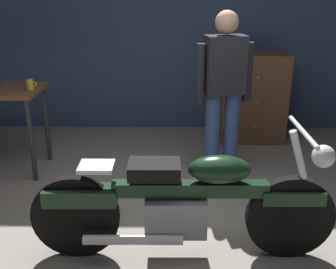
{
  "coord_description": "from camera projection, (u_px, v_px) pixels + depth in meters",
  "views": [
    {
      "loc": [
        0.1,
        -2.73,
        1.93
      ],
      "look_at": [
        0.05,
        0.7,
        0.65
      ],
      "focal_mm": 44.52,
      "sensor_mm": 36.0,
      "label": 1
    }
  ],
  "objects": [
    {
      "name": "ground_plane",
      "position": [
        160.0,
        244.0,
        3.23
      ],
      "size": [
        12.0,
        12.0,
        0.0
      ],
      "primitive_type": "plane",
      "color": "gray"
    },
    {
      "name": "person_standing",
      "position": [
        224.0,
        89.0,
        4.08
      ],
      "size": [
        0.56,
        0.29,
        1.67
      ],
      "rotation": [
        0.0,
        0.0,
        3.35
      ],
      "color": "#3C5593",
      "rests_on": "ground_plane"
    },
    {
      "name": "wooden_dresser",
      "position": [
        253.0,
        98.0,
        5.18
      ],
      "size": [
        0.8,
        0.47,
        1.1
      ],
      "color": "brown",
      "rests_on": "ground_plane"
    },
    {
      "name": "back_wall",
      "position": [
        166.0,
        11.0,
        5.32
      ],
      "size": [
        8.0,
        0.12,
        3.1
      ],
      "primitive_type": "cube",
      "color": "#384C70",
      "rests_on": "ground_plane"
    },
    {
      "name": "motorcycle",
      "position": [
        185.0,
        201.0,
        2.96
      ],
      "size": [
        2.19,
        0.6,
        1.0
      ],
      "rotation": [
        0.0,
        0.0,
        0.01
      ],
      "color": "black",
      "rests_on": "ground_plane"
    },
    {
      "name": "mug_yellow_tall",
      "position": [
        30.0,
        84.0,
        4.14
      ],
      "size": [
        0.11,
        0.07,
        0.1
      ],
      "color": "yellow",
      "rests_on": "workbench"
    }
  ]
}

